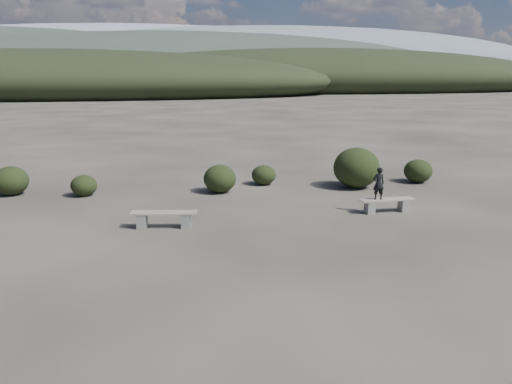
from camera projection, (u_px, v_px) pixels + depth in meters
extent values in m
plane|color=#2C2822|center=(274.00, 278.00, 10.93)|extent=(1200.00, 1200.00, 0.00)
cube|color=slate|center=(142.00, 221.00, 14.40)|extent=(0.31, 0.40, 0.42)
cube|color=slate|center=(186.00, 220.00, 14.43)|extent=(0.31, 0.40, 0.42)
cube|color=gray|center=(164.00, 213.00, 14.36)|extent=(1.94, 0.66, 0.05)
cube|color=slate|center=(370.00, 207.00, 15.89)|extent=(0.27, 0.36, 0.39)
cube|color=slate|center=(404.00, 205.00, 16.14)|extent=(0.27, 0.36, 0.39)
cube|color=gray|center=(387.00, 200.00, 15.97)|extent=(1.79, 0.47, 0.05)
imported|color=black|center=(379.00, 184.00, 15.77)|extent=(0.38, 0.25, 1.04)
ellipsoid|color=black|center=(84.00, 185.00, 18.13)|extent=(0.94, 0.94, 0.77)
ellipsoid|color=black|center=(220.00, 179.00, 18.63)|extent=(1.22, 1.22, 1.04)
ellipsoid|color=black|center=(264.00, 175.00, 19.97)|extent=(0.98, 0.98, 0.78)
ellipsoid|color=black|center=(356.00, 168.00, 19.36)|extent=(1.79, 1.79, 1.57)
ellipsoid|color=black|center=(418.00, 171.00, 20.33)|extent=(1.14, 1.14, 0.95)
ellipsoid|color=black|center=(11.00, 181.00, 18.24)|extent=(1.25, 1.25, 1.06)
ellipsoid|color=black|center=(47.00, 82.00, 92.71)|extent=(110.00, 40.00, 12.00)
ellipsoid|color=black|center=(326.00, 78.00, 121.28)|extent=(120.00, 44.00, 14.00)
ellipsoid|color=#2D372D|center=(178.00, 70.00, 163.20)|extent=(190.00, 64.00, 24.00)
ellipsoid|color=slate|center=(289.00, 64.00, 307.55)|extent=(340.00, 110.00, 44.00)
ellipsoid|color=gray|center=(135.00, 62.00, 387.07)|extent=(460.00, 140.00, 56.00)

